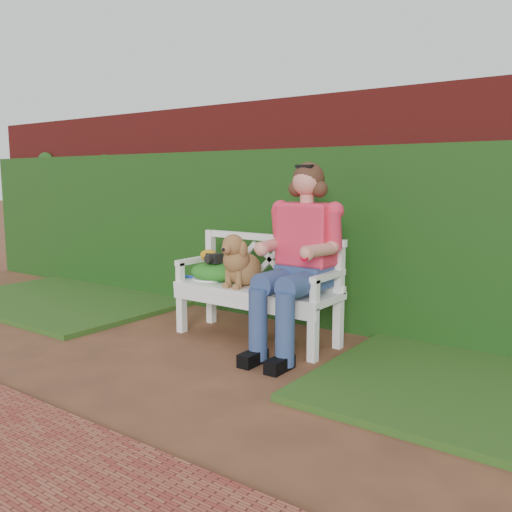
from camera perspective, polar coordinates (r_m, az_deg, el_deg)
The scene contains 11 objects.
ground at distance 4.34m, azimuth -9.97°, elevation -11.05°, with size 60.00×60.00×0.00m, color #4B2E20.
brick_wall at distance 5.59m, azimuth 3.89°, elevation 4.91°, with size 10.00×0.30×2.20m, color maroon.
ivy_hedge at distance 5.43m, azimuth 2.62°, elevation 2.17°, with size 10.00×0.18×1.70m, color #174210.
grass_left at distance 6.68m, azimuth -18.85°, elevation -4.28°, with size 2.60×2.00×0.05m, color #2B4C1C.
garden_bench at distance 4.80m, azimuth 0.00°, elevation -6.04°, with size 1.58×0.60×0.48m, color white, non-canonical shape.
seated_woman at distance 4.41m, azimuth 4.93°, elevation 0.07°, with size 0.68×0.90×1.60m, color red, non-canonical shape.
dog at distance 4.73m, azimuth -1.56°, elevation -0.36°, with size 0.32×0.43×0.47m, color #A96C44, non-canonical shape.
tennis_racket at distance 5.04m, azimuth -5.43°, elevation -2.43°, with size 0.57×0.24×0.03m, color white, non-canonical shape.
green_bag at distance 5.03m, azimuth -4.36°, elevation -1.62°, with size 0.49×0.38×0.17m, color #1E9919, non-canonical shape.
camera_item at distance 4.98m, azimuth -4.40°, elevation -0.22°, with size 0.13×0.10×0.09m, color black.
baseball_glove at distance 5.05m, azimuth -4.98°, elevation 0.04°, with size 0.18×0.13×0.12m, color #C08113.
Camera 1 is at (2.96, -2.83, 1.43)m, focal length 38.00 mm.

